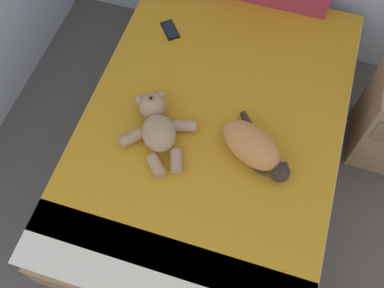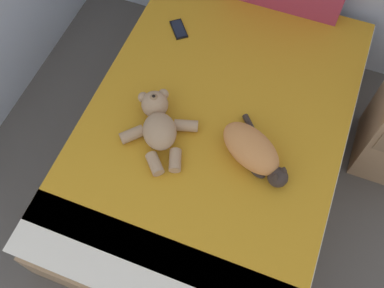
{
  "view_description": "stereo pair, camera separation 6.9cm",
  "coord_description": "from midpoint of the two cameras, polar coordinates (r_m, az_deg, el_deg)",
  "views": [
    {
      "loc": [
        1.63,
        1.83,
        2.48
      ],
      "look_at": [
        1.32,
        2.83,
        0.53
      ],
      "focal_mm": 41.29,
      "sensor_mm": 36.0,
      "label": 1
    },
    {
      "loc": [
        1.7,
        1.85,
        2.48
      ],
      "look_at": [
        1.32,
        2.83,
        0.53
      ],
      "focal_mm": 41.29,
      "sensor_mm": 36.0,
      "label": 2
    }
  ],
  "objects": [
    {
      "name": "bed",
      "position": [
        2.55,
        1.79,
        0.37
      ],
      "size": [
        1.4,
        2.01,
        0.5
      ],
      "color": "#9E7A56",
      "rests_on": "ground_plane"
    },
    {
      "name": "cell_phone",
      "position": [
        2.7,
        -3.6,
        14.47
      ],
      "size": [
        0.15,
        0.16,
        0.01
      ],
      "color": "black",
      "rests_on": "bed"
    },
    {
      "name": "cat",
      "position": [
        2.18,
        7.12,
        -0.48
      ],
      "size": [
        0.41,
        0.38,
        0.15
      ],
      "color": "#D18447",
      "rests_on": "bed"
    },
    {
      "name": "teddy_bear",
      "position": [
        2.24,
        -5.42,
        2.32
      ],
      "size": [
        0.37,
        0.46,
        0.15
      ],
      "color": "tan",
      "rests_on": "bed"
    }
  ]
}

